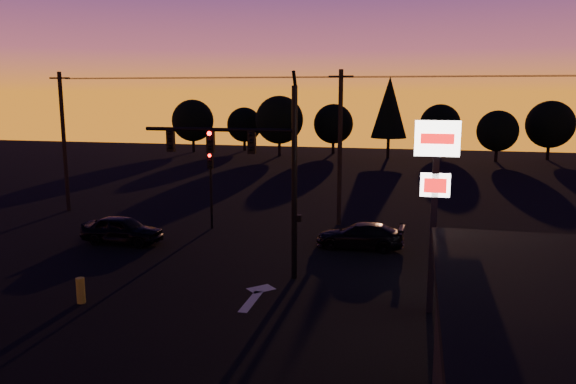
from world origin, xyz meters
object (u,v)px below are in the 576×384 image
(bollard, at_px, (81,290))
(suv_parked, at_px, (560,342))
(car_right, at_px, (360,236))
(car_left, at_px, (122,230))
(pylon_sign, at_px, (436,176))
(traffic_signal_mast, at_px, (257,161))
(secondary_signal, at_px, (211,179))

(bollard, relative_size, suv_parked, 0.19)
(bollard, distance_m, car_right, 13.55)
(car_right, relative_size, suv_parked, 0.89)
(bollard, xyz_separation_m, car_left, (-2.73, 7.95, 0.24))
(pylon_sign, relative_size, car_right, 1.55)
(suv_parked, bearing_deg, car_right, 115.18)
(traffic_signal_mast, distance_m, car_right, 7.80)
(secondary_signal, xyz_separation_m, bollard, (-0.64, -12.02, -2.38))
(traffic_signal_mast, relative_size, bollard, 8.91)
(car_right, bearing_deg, traffic_signal_mast, -34.71)
(pylon_sign, bearing_deg, traffic_signal_mast, 160.64)
(secondary_signal, bearing_deg, bollard, -93.03)
(traffic_signal_mast, xyz_separation_m, secondary_signal, (-4.90, 7.49, -2.07))
(car_left, distance_m, suv_parked, 21.02)
(secondary_signal, bearing_deg, car_left, -129.53)
(bollard, distance_m, suv_parked, 16.24)
(traffic_signal_mast, distance_m, car_left, 9.89)
(traffic_signal_mast, relative_size, suv_parked, 1.73)
(secondary_signal, relative_size, car_left, 1.03)
(suv_parked, bearing_deg, pylon_sign, 130.99)
(pylon_sign, distance_m, car_left, 16.99)
(pylon_sign, xyz_separation_m, bollard, (-12.64, -2.04, -4.43))
(pylon_sign, xyz_separation_m, car_right, (-3.27, 7.75, -4.28))
(bollard, height_order, car_right, car_right)
(suv_parked, bearing_deg, bollard, 169.10)
(traffic_signal_mast, relative_size, car_left, 2.03)
(traffic_signal_mast, distance_m, suv_parked, 12.82)
(bollard, bearing_deg, car_right, 46.27)
(bollard, height_order, car_left, car_left)
(secondary_signal, relative_size, car_right, 0.99)
(pylon_sign, height_order, car_left, pylon_sign)
(pylon_sign, xyz_separation_m, car_left, (-15.37, 5.91, -4.19))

